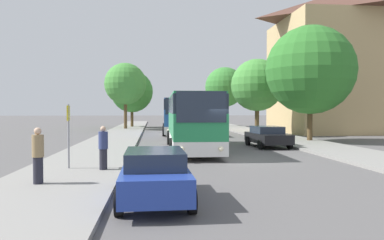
% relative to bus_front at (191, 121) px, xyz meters
% --- Properties ---
extents(ground_plane, '(300.00, 300.00, 0.00)m').
position_rel_bus_front_xyz_m(ground_plane, '(1.49, -4.99, -1.79)').
color(ground_plane, '#565454').
rests_on(ground_plane, ground).
extents(sidewalk_left, '(4.00, 120.00, 0.15)m').
position_rel_bus_front_xyz_m(sidewalk_left, '(-5.51, -4.99, -1.72)').
color(sidewalk_left, gray).
rests_on(sidewalk_left, ground_plane).
extents(sidewalk_right, '(4.00, 120.00, 0.15)m').
position_rel_bus_front_xyz_m(sidewalk_right, '(8.49, -4.99, -1.72)').
color(sidewalk_right, gray).
rests_on(sidewalk_right, ground_plane).
extents(building_right_background, '(15.45, 11.82, 15.87)m').
position_rel_bus_front_xyz_m(building_right_background, '(19.45, 16.57, 6.14)').
color(building_right_background, tan).
rests_on(building_right_background, ground_plane).
extents(bus_front, '(3.06, 12.05, 3.35)m').
position_rel_bus_front_xyz_m(bus_front, '(0.00, 0.00, 0.00)').
color(bus_front, silver).
rests_on(bus_front, ground_plane).
extents(bus_middle, '(3.06, 11.14, 3.55)m').
position_rel_bus_front_xyz_m(bus_middle, '(0.03, 15.19, 0.10)').
color(bus_middle, silver).
rests_on(bus_middle, ground_plane).
extents(parked_car_left_curb, '(1.96, 4.26, 1.40)m').
position_rel_bus_front_xyz_m(parked_car_left_curb, '(-2.31, -12.96, -1.05)').
color(parked_car_left_curb, '#233D9E').
rests_on(parked_car_left_curb, ground_plane).
extents(parked_car_right_near, '(2.28, 4.28, 1.38)m').
position_rel_bus_front_xyz_m(parked_car_right_near, '(5.19, 1.08, -1.06)').
color(parked_car_right_near, black).
rests_on(parked_car_right_near, ground_plane).
extents(bus_stop_sign, '(0.08, 0.45, 2.53)m').
position_rel_bus_front_xyz_m(bus_stop_sign, '(-5.68, -7.78, -0.07)').
color(bus_stop_sign, gray).
rests_on(bus_stop_sign, sidewalk_left).
extents(pedestrian_waiting_near, '(0.36, 0.36, 1.76)m').
position_rel_bus_front_xyz_m(pedestrian_waiting_near, '(-5.93, -10.88, -0.75)').
color(pedestrian_waiting_near, '#23232D').
rests_on(pedestrian_waiting_near, sidewalk_left).
extents(pedestrian_waiting_far, '(0.36, 0.36, 1.69)m').
position_rel_bus_front_xyz_m(pedestrian_waiting_far, '(-4.27, -8.26, -0.79)').
color(pedestrian_waiting_far, '#23232D').
rests_on(pedestrian_waiting_far, sidewalk_left).
extents(tree_left_near, '(5.19, 5.19, 8.16)m').
position_rel_bus_front_xyz_m(tree_left_near, '(-5.78, 24.20, 3.91)').
color(tree_left_near, '#513D23').
rests_on(tree_left_near, sidewalk_left).
extents(tree_left_far, '(5.85, 5.85, 7.82)m').
position_rel_bus_front_xyz_m(tree_left_far, '(-5.29, 29.84, 3.25)').
color(tree_left_far, '#513D23').
rests_on(tree_left_far, sidewalk_left).
extents(tree_right_near, '(6.74, 6.74, 8.73)m').
position_rel_bus_front_xyz_m(tree_right_near, '(9.58, 4.51, 3.71)').
color(tree_right_near, '#513D23').
rests_on(tree_right_near, sidewalk_right).
extents(tree_right_mid, '(4.96, 4.96, 7.15)m').
position_rel_bus_front_xyz_m(tree_right_mid, '(7.49, 11.77, 3.02)').
color(tree_right_mid, '#513D23').
rests_on(tree_right_mid, sidewalk_right).
extents(tree_right_far, '(5.76, 5.76, 8.53)m').
position_rel_bus_front_xyz_m(tree_right_far, '(8.04, 30.72, 4.00)').
color(tree_right_far, brown).
rests_on(tree_right_far, sidewalk_right).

